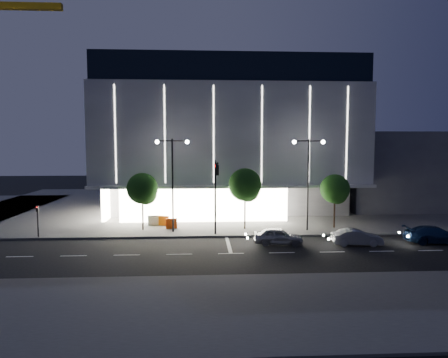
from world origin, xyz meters
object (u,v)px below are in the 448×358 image
car_lead (278,236)px  car_third (435,235)px  street_lamp_west (172,171)px  barrier_a (172,224)px  tree_right (335,191)px  ped_signal_far (38,218)px  street_lamp_east (308,171)px  car_second (357,237)px  barrier_c (164,221)px  barrier_b (153,220)px  traffic_mast (216,183)px  tree_left (143,190)px  tree_mid (245,187)px

car_lead → car_third: 13.53m
street_lamp_west → barrier_a: bearing=100.4°
tree_right → car_third: 9.68m
ped_signal_far → car_lead: bearing=-9.1°
street_lamp_east → car_third: 12.22m
car_second → car_third: 7.02m
barrier_c → barrier_b: bearing=-169.0°
tree_right → car_third: bearing=-42.8°
ped_signal_far → barrier_a: 12.16m
traffic_mast → tree_left: size_ratio=1.24×
ped_signal_far → car_third: ped_signal_far is taller
tree_right → barrier_a: (-16.28, 0.40, -3.23)m
car_lead → car_second: size_ratio=1.00×
tree_mid → barrier_b: 10.25m
traffic_mast → ped_signal_far: traffic_mast is taller
traffic_mast → tree_right: size_ratio=1.28×
street_lamp_west → tree_mid: size_ratio=1.46×
street_lamp_west → car_third: street_lamp_west is taller
car_lead → car_third: size_ratio=0.82×
street_lamp_west → car_third: (22.74, -5.19, -5.23)m
street_lamp_west → car_lead: street_lamp_west is taller
barrier_a → barrier_c: same height
barrier_b → barrier_c: size_ratio=1.00×
barrier_b → ped_signal_far: bearing=-161.2°
tree_left → tree_right: size_ratio=1.04×
ped_signal_far → barrier_c: (10.84, 4.48, -1.24)m
tree_mid → car_second: bearing=-37.0°
car_lead → car_third: (13.52, -0.28, 0.02)m
street_lamp_east → tree_left: bearing=176.3°
car_second → car_third: (7.01, 0.34, 0.05)m
tree_right → barrier_a: tree_right is taller
tree_left → ped_signal_far: bearing=-164.4°
tree_mid → car_third: (15.72, -6.21, -3.60)m
car_lead → car_third: bearing=-84.4°
tree_right → barrier_c: (-17.19, 1.96, -3.23)m
barrier_b → barrier_c: same height
street_lamp_west → barrier_a: size_ratio=8.18×
traffic_mast → ped_signal_far: 16.35m
ped_signal_far → tree_left: 9.61m
street_lamp_east → tree_right: size_ratio=1.63×
tree_mid → barrier_c: size_ratio=5.59×
tree_right → car_lead: size_ratio=1.33×
tree_left → car_lead: tree_left is taller
car_third → car_lead: bearing=94.7°
street_lamp_west → car_lead: size_ratio=2.17×
ped_signal_far → tree_left: bearing=15.6°
street_lamp_west → barrier_b: bearing=125.0°
tree_right → car_third: size_ratio=1.09×
tree_left → car_lead: 13.96m
tree_mid → barrier_a: size_ratio=5.59×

